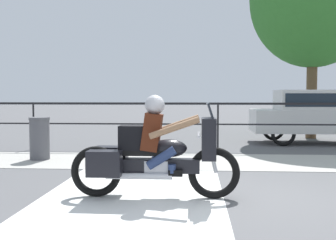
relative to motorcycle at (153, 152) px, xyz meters
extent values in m
plane|color=#565659|center=(1.20, 0.03, -0.67)|extent=(120.00, 120.00, 0.00)
cube|color=#A8A59E|center=(1.20, 3.43, -0.66)|extent=(44.00, 2.40, 0.01)
cube|color=silver|center=(-0.31, -0.17, -0.66)|extent=(2.68, 6.00, 0.01)
cube|color=black|center=(1.20, 5.33, 0.61)|extent=(36.00, 0.04, 0.06)
cube|color=black|center=(1.20, 5.33, 0.05)|extent=(36.00, 0.03, 0.04)
cylinder|color=black|center=(-3.90, 5.33, -0.01)|extent=(0.05, 0.05, 1.31)
cylinder|color=black|center=(1.20, 5.33, -0.01)|extent=(0.05, 0.05, 1.31)
torus|color=black|center=(0.88, 0.00, -0.29)|extent=(0.75, 0.11, 0.75)
torus|color=black|center=(-0.85, 0.00, -0.29)|extent=(0.75, 0.11, 0.75)
cube|color=black|center=(0.02, 0.00, -0.19)|extent=(1.31, 0.22, 0.20)
cube|color=silver|center=(0.05, 0.00, -0.24)|extent=(0.34, 0.26, 0.26)
ellipsoid|color=black|center=(0.22, 0.00, 0.06)|extent=(0.54, 0.30, 0.26)
cube|color=black|center=(-0.16, 0.00, 0.00)|extent=(0.76, 0.28, 0.08)
cube|color=black|center=(0.80, 0.00, 0.21)|extent=(0.20, 0.58, 0.59)
cube|color=#1E232B|center=(0.82, 0.00, 0.61)|extent=(0.10, 0.49, 0.24)
cylinder|color=silver|center=(0.66, 0.00, 0.26)|extent=(0.04, 0.70, 0.04)
cylinder|color=silver|center=(-0.19, -0.16, -0.32)|extent=(0.95, 0.09, 0.09)
cube|color=black|center=(-0.67, -0.24, -0.13)|extent=(0.48, 0.28, 0.36)
cube|color=black|center=(-0.67, 0.24, -0.13)|extent=(0.48, 0.28, 0.36)
cylinder|color=silver|center=(0.85, 0.00, -0.04)|extent=(0.18, 0.06, 0.50)
cube|color=#4C1E0F|center=(-0.02, 0.00, 0.30)|extent=(0.31, 0.36, 0.56)
sphere|color=#8C6647|center=(0.02, 0.00, 0.67)|extent=(0.23, 0.23, 0.23)
sphere|color=#B7B7BC|center=(0.02, 0.00, 0.69)|extent=(0.29, 0.29, 0.29)
cylinder|color=navy|center=(0.13, -0.15, -0.06)|extent=(0.44, 0.13, 0.34)
cylinder|color=navy|center=(0.28, -0.15, -0.21)|extent=(0.11, 0.11, 0.12)
cube|color=black|center=(0.33, -0.15, -0.27)|extent=(0.20, 0.10, 0.09)
cylinder|color=navy|center=(0.13, 0.15, -0.06)|extent=(0.44, 0.13, 0.34)
cylinder|color=navy|center=(0.28, 0.15, -0.21)|extent=(0.11, 0.11, 0.12)
cube|color=black|center=(0.33, 0.15, -0.27)|extent=(0.20, 0.10, 0.09)
cylinder|color=#8C6647|center=(0.32, -0.30, 0.38)|extent=(0.71, 0.09, 0.32)
cylinder|color=#8C6647|center=(0.32, 0.30, 0.38)|extent=(0.71, 0.09, 0.32)
cube|color=black|center=(-0.32, 0.00, 0.21)|extent=(0.35, 0.29, 0.36)
cube|color=silver|center=(4.50, 7.29, 0.04)|extent=(4.24, 1.76, 0.69)
cube|color=silver|center=(4.25, 7.29, 0.69)|extent=(2.20, 1.55, 0.61)
cube|color=#19232D|center=(4.25, 7.29, 0.69)|extent=(2.03, 1.58, 0.40)
torus|color=black|center=(3.19, 6.48, -0.30)|extent=(0.73, 0.11, 0.73)
torus|color=black|center=(3.19, 8.10, -0.30)|extent=(0.73, 0.11, 0.73)
cylinder|color=#515156|center=(-3.01, 3.45, -0.20)|extent=(0.45, 0.45, 0.93)
cylinder|color=#515156|center=(-3.01, 3.45, 0.29)|extent=(0.48, 0.48, 0.06)
cylinder|color=brown|center=(4.63, 8.92, 0.86)|extent=(0.36, 0.36, 3.06)
camera|label=1|loc=(0.62, -6.05, 0.83)|focal=45.00mm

